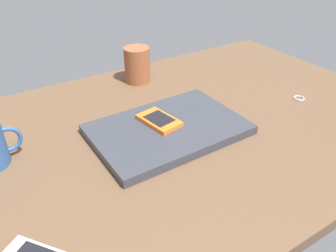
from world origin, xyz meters
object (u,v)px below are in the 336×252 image
(cell_phone_on_laptop, at_px, (159,120))
(pen_cup, at_px, (137,65))
(key_ring, at_px, (299,98))
(laptop_closed, at_px, (168,129))

(cell_phone_on_laptop, distance_m, pen_cup, 0.29)
(key_ring, bearing_deg, pen_cup, 133.20)
(pen_cup, bearing_deg, cell_phone_on_laptop, -107.86)
(laptop_closed, xyz_separation_m, cell_phone_on_laptop, (-0.01, 0.02, 0.02))
(laptop_closed, distance_m, pen_cup, 0.31)
(laptop_closed, bearing_deg, cell_phone_on_laptop, 112.21)
(laptop_closed, xyz_separation_m, pen_cup, (0.08, 0.30, 0.04))
(key_ring, bearing_deg, laptop_closed, 172.98)
(key_ring, xyz_separation_m, pen_cup, (-0.33, 0.35, 0.05))
(pen_cup, bearing_deg, laptop_closed, -104.74)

